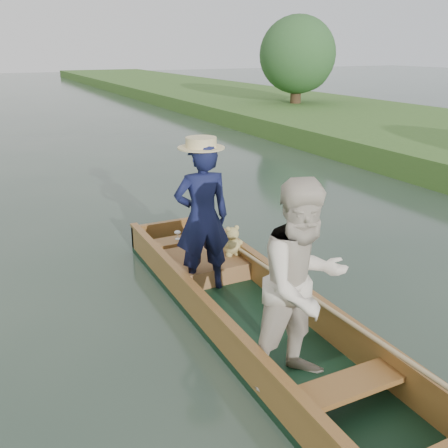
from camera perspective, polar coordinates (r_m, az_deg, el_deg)
name	(u,v)px	position (r m, az deg, el deg)	size (l,w,h in m)	color
ground	(249,323)	(5.49, 2.82, -11.29)	(120.00, 120.00, 0.00)	#283D30
punt	(253,276)	(4.99, 3.33, -5.91)	(1.15, 5.29, 1.89)	black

